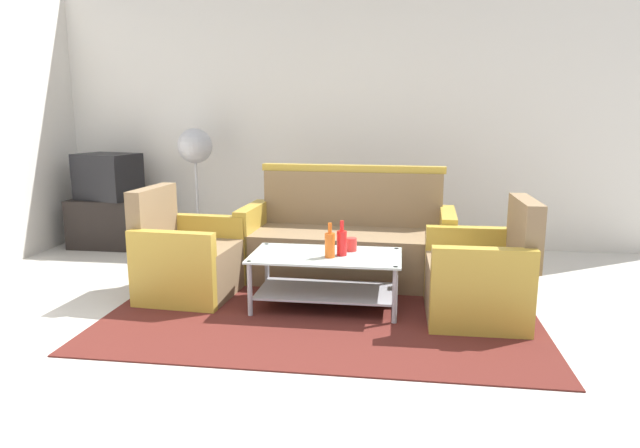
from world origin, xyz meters
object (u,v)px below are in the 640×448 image
at_px(armchair_left, 187,260).
at_px(pedestal_fan, 195,153).
at_px(armchair_right, 481,279).
at_px(coffee_table, 326,273).
at_px(couch, 348,243).
at_px(cup, 351,244).
at_px(bottle_orange, 330,244).
at_px(bottle_red, 342,242).
at_px(tv_stand, 112,223).
at_px(television, 108,176).

distance_m(armchair_left, pedestal_fan, 1.74).
height_order(armchair_right, coffee_table, armchair_right).
distance_m(couch, pedestal_fan, 2.02).
bearing_deg(armchair_right, cup, 78.05).
bearing_deg(couch, coffee_table, 86.08).
height_order(armchair_right, bottle_orange, armchair_right).
relative_size(couch, bottle_red, 7.09).
distance_m(couch, armchair_right, 1.31).
bearing_deg(armchair_left, coffee_table, 87.01).
height_order(armchair_right, tv_stand, armchair_right).
bearing_deg(cup, armchair_right, -11.33).
bearing_deg(tv_stand, coffee_table, -32.10).
distance_m(cup, pedestal_fan, 2.39).
bearing_deg(couch, bottle_red, 94.71).
bearing_deg(pedestal_fan, bottle_red, -44.16).
relative_size(armchair_left, armchair_right, 1.00).
bearing_deg(pedestal_fan, television, -177.16).
bearing_deg(tv_stand, television, 75.07).
height_order(couch, pedestal_fan, pedestal_fan).
bearing_deg(pedestal_fan, tv_stand, -177.02).
height_order(bottle_red, television, television).
relative_size(armchair_left, coffee_table, 0.77).
relative_size(bottle_red, tv_stand, 0.32).
bearing_deg(tv_stand, pedestal_fan, 2.98).
bearing_deg(couch, tv_stand, -14.95).
xyz_separation_m(armchair_right, bottle_red, (-0.99, 0.05, 0.22)).
bearing_deg(tv_stand, bottle_orange, -32.95).
distance_m(armchair_right, television, 4.04).
bearing_deg(cup, bottle_red, -112.87).
height_order(bottle_orange, television, television).
bearing_deg(armchair_right, bottle_orange, 90.63).
bearing_deg(bottle_orange, bottle_red, 41.54).
bearing_deg(coffee_table, couch, 83.55).
relative_size(coffee_table, bottle_red, 4.27).
bearing_deg(coffee_table, armchair_left, 173.19).
xyz_separation_m(armchair_left, coffee_table, (1.12, -0.13, -0.02)).
distance_m(armchair_right, tv_stand, 4.01).
distance_m(couch, coffee_table, 0.78).
relative_size(coffee_table, pedestal_fan, 0.87).
bearing_deg(bottle_red, armchair_right, -2.69).
bearing_deg(armchair_right, couch, 50.35).
xyz_separation_m(couch, armchair_left, (-1.21, -0.63, -0.03)).
height_order(armchair_right, television, television).
relative_size(couch, armchair_left, 2.15).
bearing_deg(bottle_red, television, 148.87).
distance_m(bottle_red, pedestal_fan, 2.43).
bearing_deg(cup, coffee_table, -143.06).
height_order(armchair_left, bottle_orange, armchair_left).
distance_m(bottle_red, cup, 0.16).
bearing_deg(armchair_left, bottle_red, 87.30).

